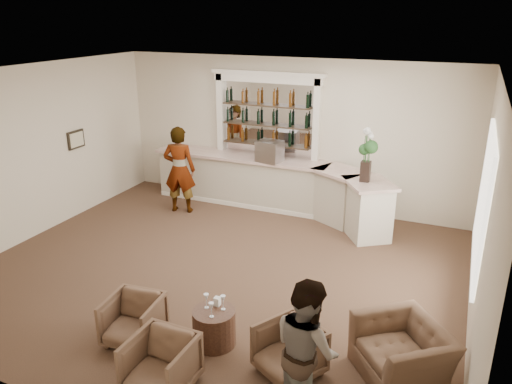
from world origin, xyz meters
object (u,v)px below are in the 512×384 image
Objects in this scene: armchair_right at (289,351)px; espresso_machine at (270,151)px; cocktail_table at (214,327)px; armchair_left at (133,320)px; sommelier at (180,170)px; bar_counter at (273,185)px; flower_vase at (367,151)px; armchair_far at (402,352)px; guest at (307,349)px; armchair_center at (161,365)px.

espresso_machine is (-2.23, 4.90, 1.04)m from armchair_right.
armchair_left is at bearing -159.65° from cocktail_table.
armchair_left is at bearing 99.51° from sommelier.
sommelier is 2.00m from espresso_machine.
bar_counter is 2.49m from flower_vase.
armchair_left is at bearing -117.47° from armchair_far.
guest is at bearing -80.29° from armchair_far.
armchair_right is 0.69× the size of flower_vase.
flower_vase reaches higher than guest.
cocktail_table is at bearing 81.66° from armchair_center.
espresso_machine is (-0.07, -0.07, 0.79)m from bar_counter.
armchair_far is (3.43, -4.48, -0.23)m from bar_counter.
espresso_machine is 2.28m from flower_vase.
sommelier is 6.36m from guest.
armchair_far is (0.89, 1.02, -0.48)m from guest.
armchair_center is at bearing -99.33° from cocktail_table.
armchair_far is at bearing -86.87° from guest.
armchair_center is at bearing -81.36° from bar_counter.
armchair_right is (2.17, -4.97, -0.25)m from bar_counter.
armchair_far is 5.72m from espresso_machine.
armchair_right is at bearing -10.88° from guest.
armchair_right reaches higher than armchair_left.
guest is 2.22× the size of armchair_center.
guest is (4.39, -4.61, -0.13)m from sommelier.
armchair_right is at bearing -89.35° from flower_vase.
flower_vase is (3.96, 0.28, 0.77)m from sommelier.
bar_counter is 5.46× the size of flower_vase.
cocktail_table is 0.77× the size of armchair_center.
guest is 1.44m from armchair_far.
espresso_machine reaches higher than bar_counter.
espresso_machine is at bearing 179.14° from armchair_far.
armchair_right is (1.28, 0.85, -0.01)m from armchair_center.
armchair_left is 3.47m from armchair_far.
armchair_right is at bearing -0.35° from armchair_left.
bar_counter is at bearing 84.16° from armchair_left.
armchair_right is at bearing 120.40° from sommelier.
sommelier is 1.83× the size of flower_vase.
armchair_left is 1.06m from armchair_center.
guest reaches higher than espresso_machine.
espresso_machine is (-0.10, 5.12, 1.04)m from armchair_left.
armchair_far is at bearing -71.26° from flower_vase.
armchair_center is (-0.17, -1.01, 0.09)m from cocktail_table.
guest is 3.25× the size of espresso_machine.
bar_counter is 7.96× the size of armchair_right.
armchair_left is 1.00× the size of armchair_right.
flower_vase is at bearing -7.67° from espresso_machine.
armchair_far is (2.38, 0.33, 0.10)m from cocktail_table.
espresso_machine is (-2.61, 5.43, 0.53)m from guest.
armchair_center reaches higher than cocktail_table.
guest is at bearing 11.80° from armchair_center.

